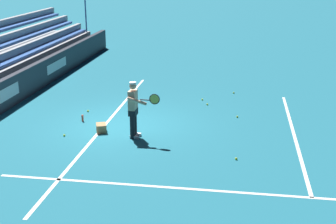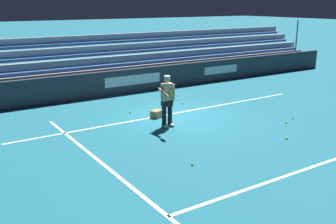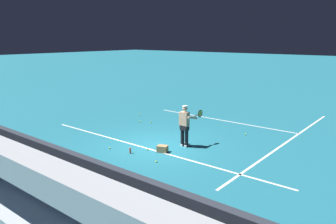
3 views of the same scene
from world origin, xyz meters
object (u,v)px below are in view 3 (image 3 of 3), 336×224
object	(u,v)px
water_bottle	(130,151)
tennis_ball_stray_back	(183,122)
tennis_ball_near_player	(151,122)
tennis_ball_by_box	(148,149)
tennis_ball_far_left	(156,162)
tennis_ball_midcourt	(140,121)
tennis_ball_toward_net	(246,134)
tennis_player	(185,125)
ball_box_cardboard	(162,149)
tennis_ball_on_baseline	(110,148)
tennis_ball_far_right	(139,114)

from	to	relation	value
water_bottle	tennis_ball_stray_back	bearing A→B (deg)	103.06
tennis_ball_near_player	water_bottle	world-z (taller)	water_bottle
tennis_ball_by_box	tennis_ball_far_left	bearing A→B (deg)	-34.47
tennis_ball_far_left	tennis_ball_midcourt	size ratio (longest dim) A/B	1.00
tennis_ball_toward_net	tennis_ball_far_left	distance (m)	5.30
tennis_player	tennis_ball_by_box	bearing A→B (deg)	-123.23
ball_box_cardboard	tennis_ball_midcourt	size ratio (longest dim) A/B	6.06
tennis_ball_midcourt	tennis_ball_on_baseline	bearing A→B (deg)	-62.15
tennis_ball_near_player	tennis_ball_stray_back	world-z (taller)	same
tennis_ball_near_player	water_bottle	xyz separation A→B (m)	(2.46, -3.97, 0.08)
tennis_ball_midcourt	tennis_ball_near_player	bearing A→B (deg)	21.46
tennis_player	tennis_ball_stray_back	bearing A→B (deg)	127.38
tennis_player	water_bottle	xyz separation A→B (m)	(-1.15, -2.03, -0.78)
tennis_ball_stray_back	water_bottle	distance (m)	5.22
tennis_ball_by_box	tennis_ball_near_player	xyz separation A→B (m)	(-2.74, 3.27, 0.00)
tennis_player	tennis_ball_stray_back	xyz separation A→B (m)	(-2.33, 3.05, -0.86)
tennis_ball_toward_net	tennis_ball_near_player	bearing A→B (deg)	-166.76
tennis_ball_by_box	water_bottle	distance (m)	0.75
tennis_player	tennis_ball_toward_net	size ratio (longest dim) A/B	25.98
tennis_ball_toward_net	tennis_ball_far_left	world-z (taller)	same
tennis_player	tennis_ball_toward_net	bearing A→B (deg)	68.02
tennis_ball_far_right	tennis_ball_toward_net	world-z (taller)	same
tennis_ball_far_left	tennis_ball_on_baseline	world-z (taller)	same
tennis_ball_by_box	tennis_ball_stray_back	world-z (taller)	same
tennis_player	tennis_ball_far_right	xyz separation A→B (m)	(-5.36, 2.87, -0.86)
tennis_ball_by_box	tennis_ball_on_baseline	xyz separation A→B (m)	(-1.30, -0.84, 0.00)
ball_box_cardboard	tennis_ball_far_right	xyz separation A→B (m)	(-5.09, 3.99, -0.10)
tennis_ball_toward_net	tennis_ball_near_player	world-z (taller)	same
tennis_ball_far_left	tennis_player	bearing A→B (deg)	97.36
tennis_ball_midcourt	water_bottle	world-z (taller)	water_bottle
water_bottle	tennis_player	bearing A→B (deg)	60.38
tennis_player	tennis_ball_far_left	size ratio (longest dim) A/B	25.98
tennis_ball_toward_net	tennis_ball_far_left	size ratio (longest dim) A/B	1.00
tennis_player	water_bottle	size ratio (longest dim) A/B	7.80
tennis_ball_on_baseline	tennis_ball_far_left	bearing A→B (deg)	1.22
tennis_ball_far_right	tennis_ball_on_baseline	bearing A→B (deg)	-57.70
tennis_ball_stray_back	tennis_ball_on_baseline	bearing A→B (deg)	-88.25
tennis_ball_far_left	tennis_ball_near_player	bearing A→B (deg)	133.76
tennis_ball_far_right	tennis_ball_toward_net	xyz separation A→B (m)	(6.61, 0.21, 0.00)
tennis_ball_far_left	water_bottle	distance (m)	1.43
tennis_ball_near_player	tennis_ball_stray_back	xyz separation A→B (m)	(1.28, 1.12, 0.00)
tennis_ball_on_baseline	water_bottle	world-z (taller)	water_bottle
ball_box_cardboard	tennis_ball_stray_back	size ratio (longest dim) A/B	6.06
ball_box_cardboard	tennis_ball_by_box	xyz separation A→B (m)	(-0.60, -0.22, -0.10)
tennis_ball_by_box	water_bottle	world-z (taller)	water_bottle
tennis_ball_far_right	tennis_ball_on_baseline	size ratio (longest dim) A/B	1.00
tennis_ball_midcourt	water_bottle	bearing A→B (deg)	-50.55
tennis_ball_far_right	tennis_ball_stray_back	distance (m)	3.04
tennis_ball_far_left	tennis_ball_far_right	bearing A→B (deg)	138.46
ball_box_cardboard	tennis_ball_near_player	world-z (taller)	ball_box_cardboard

